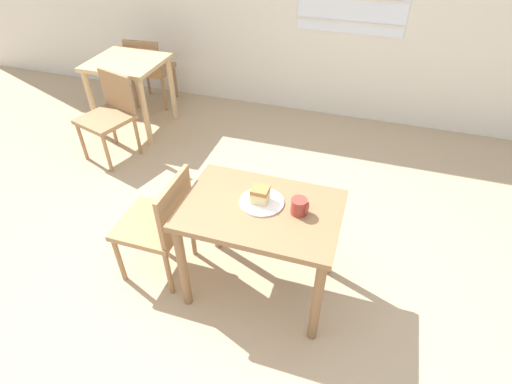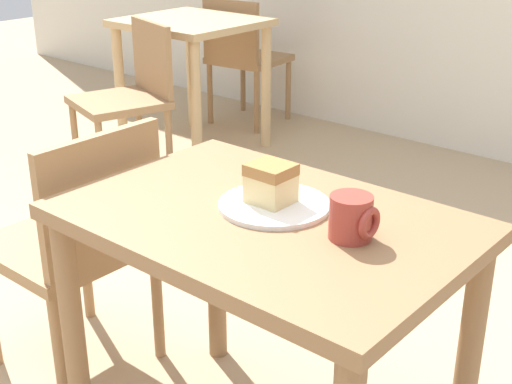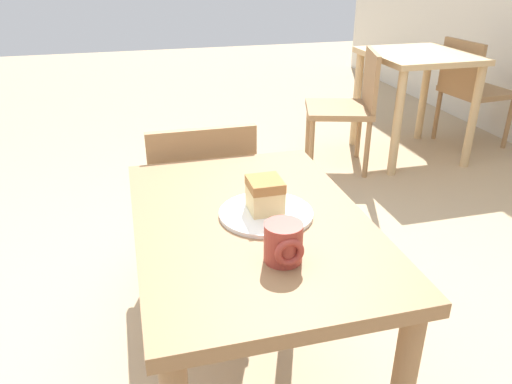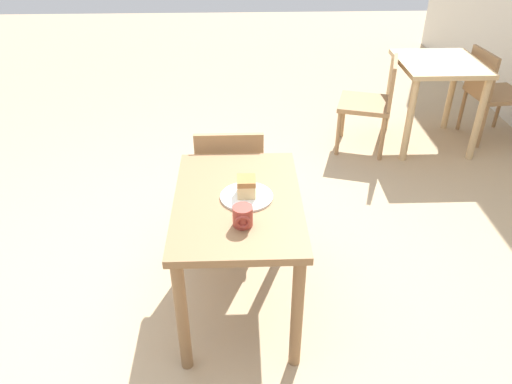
{
  "view_description": "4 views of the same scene",
  "coord_description": "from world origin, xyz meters",
  "px_view_note": "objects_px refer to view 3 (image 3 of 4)",
  "views": [
    {
      "loc": [
        0.64,
        -1.42,
        2.3
      ],
      "look_at": [
        0.07,
        0.37,
        0.78
      ],
      "focal_mm": 28.0,
      "sensor_mm": 36.0,
      "label": 1
    },
    {
      "loc": [
        1.1,
        -0.89,
        1.43
      ],
      "look_at": [
        0.08,
        0.31,
        0.77
      ],
      "focal_mm": 50.0,
      "sensor_mm": 36.0,
      "label": 2
    },
    {
      "loc": [
        1.33,
        -0.02,
        1.42
      ],
      "look_at": [
        0.06,
        0.32,
        0.79
      ],
      "focal_mm": 35.0,
      "sensor_mm": 36.0,
      "label": 3
    },
    {
      "loc": [
        2.24,
        0.3,
        2.14
      ],
      "look_at": [
        0.15,
        0.38,
        0.79
      ],
      "focal_mm": 35.0,
      "sensor_mm": 36.0,
      "label": 4
    }
  ],
  "objects_px": {
    "chair_near_window": "(200,201)",
    "coffee_mug": "(284,243)",
    "dining_table_far": "(416,74)",
    "cake_slice": "(265,195)",
    "chair_far_corner": "(348,104)",
    "dining_table_near": "(251,256)",
    "chair_far_opposite": "(471,88)",
    "plate": "(266,213)"
  },
  "relations": [
    {
      "from": "chair_near_window",
      "to": "coffee_mug",
      "type": "distance_m",
      "value": 0.97
    },
    {
      "from": "dining_table_far",
      "to": "chair_near_window",
      "type": "bearing_deg",
      "value": -53.91
    },
    {
      "from": "chair_near_window",
      "to": "dining_table_near",
      "type": "bearing_deg",
      "value": 94.07
    },
    {
      "from": "cake_slice",
      "to": "coffee_mug",
      "type": "bearing_deg",
      "value": -5.13
    },
    {
      "from": "plate",
      "to": "cake_slice",
      "type": "relative_size",
      "value": 2.65
    },
    {
      "from": "dining_table_far",
      "to": "plate",
      "type": "xyz_separation_m",
      "value": [
        1.99,
        -1.69,
        0.12
      ]
    },
    {
      "from": "dining_table_far",
      "to": "chair_far_corner",
      "type": "xyz_separation_m",
      "value": [
        0.1,
        -0.56,
        -0.16
      ]
    },
    {
      "from": "cake_slice",
      "to": "dining_table_near",
      "type": "bearing_deg",
      "value": -67.48
    },
    {
      "from": "chair_near_window",
      "to": "chair_far_opposite",
      "type": "relative_size",
      "value": 1.0
    },
    {
      "from": "chair_near_window",
      "to": "coffee_mug",
      "type": "xyz_separation_m",
      "value": [
        0.92,
        0.07,
        0.32
      ]
    },
    {
      "from": "chair_far_opposite",
      "to": "plate",
      "type": "bearing_deg",
      "value": 126.9
    },
    {
      "from": "coffee_mug",
      "to": "plate",
      "type": "bearing_deg",
      "value": 174.55
    },
    {
      "from": "dining_table_far",
      "to": "chair_far_opposite",
      "type": "distance_m",
      "value": 0.59
    },
    {
      "from": "dining_table_far",
      "to": "chair_near_window",
      "type": "distance_m",
      "value": 2.22
    },
    {
      "from": "dining_table_near",
      "to": "chair_near_window",
      "type": "height_order",
      "value": "chair_near_window"
    },
    {
      "from": "dining_table_near",
      "to": "coffee_mug",
      "type": "xyz_separation_m",
      "value": [
        0.23,
        0.02,
        0.18
      ]
    },
    {
      "from": "chair_far_opposite",
      "to": "coffee_mug",
      "type": "distance_m",
      "value": 3.26
    },
    {
      "from": "dining_table_near",
      "to": "chair_near_window",
      "type": "relative_size",
      "value": 1.15
    },
    {
      "from": "chair_far_opposite",
      "to": "cake_slice",
      "type": "distance_m",
      "value": 3.08
    },
    {
      "from": "chair_far_corner",
      "to": "chair_far_opposite",
      "type": "relative_size",
      "value": 1.0
    },
    {
      "from": "dining_table_near",
      "to": "dining_table_far",
      "type": "bearing_deg",
      "value": 138.89
    },
    {
      "from": "coffee_mug",
      "to": "chair_far_corner",
      "type": "bearing_deg",
      "value": 151.48
    },
    {
      "from": "chair_near_window",
      "to": "chair_far_corner",
      "type": "xyz_separation_m",
      "value": [
        -1.21,
        1.23,
        0.0
      ]
    },
    {
      "from": "plate",
      "to": "chair_far_corner",
      "type": "bearing_deg",
      "value": 149.08
    },
    {
      "from": "dining_table_near",
      "to": "chair_far_opposite",
      "type": "relative_size",
      "value": 1.15
    },
    {
      "from": "chair_far_corner",
      "to": "cake_slice",
      "type": "distance_m",
      "value": 2.22
    },
    {
      "from": "chair_near_window",
      "to": "plate",
      "type": "bearing_deg",
      "value": 97.93
    },
    {
      "from": "plate",
      "to": "coffee_mug",
      "type": "bearing_deg",
      "value": -5.45
    },
    {
      "from": "cake_slice",
      "to": "coffee_mug",
      "type": "distance_m",
      "value": 0.25
    },
    {
      "from": "dining_table_near",
      "to": "chair_far_corner",
      "type": "distance_m",
      "value": 2.24
    },
    {
      "from": "dining_table_far",
      "to": "cake_slice",
      "type": "relative_size",
      "value": 7.59
    },
    {
      "from": "dining_table_near",
      "to": "dining_table_far",
      "type": "height_order",
      "value": "dining_table_far"
    },
    {
      "from": "dining_table_far",
      "to": "cake_slice",
      "type": "bearing_deg",
      "value": -40.63
    },
    {
      "from": "chair_near_window",
      "to": "coffee_mug",
      "type": "bearing_deg",
      "value": 94.53
    },
    {
      "from": "chair_far_corner",
      "to": "plate",
      "type": "distance_m",
      "value": 2.22
    },
    {
      "from": "dining_table_far",
      "to": "chair_far_opposite",
      "type": "bearing_deg",
      "value": 99.53
    },
    {
      "from": "dining_table_far",
      "to": "chair_far_opposite",
      "type": "height_order",
      "value": "chair_far_opposite"
    },
    {
      "from": "plate",
      "to": "cake_slice",
      "type": "height_order",
      "value": "cake_slice"
    },
    {
      "from": "dining_table_near",
      "to": "cake_slice",
      "type": "distance_m",
      "value": 0.19
    },
    {
      "from": "dining_table_near",
      "to": "chair_far_corner",
      "type": "bearing_deg",
      "value": 148.18
    },
    {
      "from": "dining_table_far",
      "to": "dining_table_near",
      "type": "bearing_deg",
      "value": -41.11
    },
    {
      "from": "dining_table_far",
      "to": "plate",
      "type": "height_order",
      "value": "dining_table_far"
    }
  ]
}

